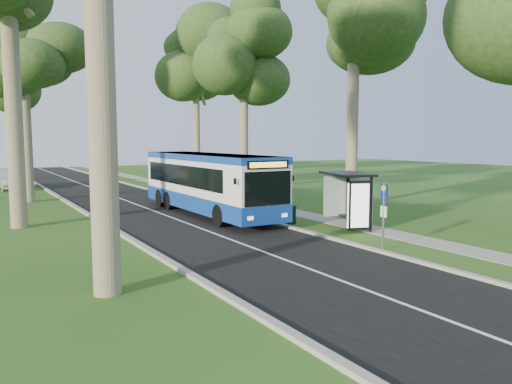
{
  "coord_description": "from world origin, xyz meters",
  "views": [
    {
      "loc": [
        -12.57,
        -16.84,
        4.0
      ],
      "look_at": [
        -1.04,
        2.77,
        1.6
      ],
      "focal_mm": 35.0,
      "sensor_mm": 36.0,
      "label": 1
    }
  ],
  "objects_px": {
    "bus": "(208,183)",
    "bus_stop_sign": "(384,209)",
    "bus_shelter": "(355,190)",
    "car_white": "(20,180)",
    "car_silver": "(11,179)",
    "litter_bin": "(291,215)"
  },
  "relations": [
    {
      "from": "bus",
      "to": "bus_stop_sign",
      "type": "height_order",
      "value": "bus"
    },
    {
      "from": "bus_shelter",
      "to": "bus_stop_sign",
      "type": "bearing_deg",
      "value": -101.49
    },
    {
      "from": "bus_shelter",
      "to": "car_white",
      "type": "xyz_separation_m",
      "value": [
        -10.98,
        28.62,
        -1.09
      ]
    },
    {
      "from": "bus",
      "to": "bus_stop_sign",
      "type": "distance_m",
      "value": 11.27
    },
    {
      "from": "car_white",
      "to": "car_silver",
      "type": "bearing_deg",
      "value": -117.95
    },
    {
      "from": "bus",
      "to": "litter_bin",
      "type": "distance_m",
      "value": 5.25
    },
    {
      "from": "bus_stop_sign",
      "to": "car_white",
      "type": "distance_m",
      "value": 33.73
    },
    {
      "from": "bus_stop_sign",
      "to": "car_silver",
      "type": "distance_m",
      "value": 33.05
    },
    {
      "from": "litter_bin",
      "to": "car_white",
      "type": "distance_m",
      "value": 27.63
    },
    {
      "from": "bus_stop_sign",
      "to": "bus_shelter",
      "type": "height_order",
      "value": "bus_shelter"
    },
    {
      "from": "bus_shelter",
      "to": "car_white",
      "type": "height_order",
      "value": "bus_shelter"
    },
    {
      "from": "car_silver",
      "to": "bus_shelter",
      "type": "bearing_deg",
      "value": -70.01
    },
    {
      "from": "bus",
      "to": "litter_bin",
      "type": "height_order",
      "value": "bus"
    },
    {
      "from": "litter_bin",
      "to": "bus_shelter",
      "type": "bearing_deg",
      "value": -57.96
    },
    {
      "from": "bus_stop_sign",
      "to": "bus_shelter",
      "type": "relative_size",
      "value": 0.76
    },
    {
      "from": "bus",
      "to": "bus_shelter",
      "type": "distance_m",
      "value": 8.18
    },
    {
      "from": "bus_stop_sign",
      "to": "car_white",
      "type": "bearing_deg",
      "value": 108.9
    },
    {
      "from": "car_silver",
      "to": "bus_stop_sign",
      "type": "bearing_deg",
      "value": -76.09
    },
    {
      "from": "bus_stop_sign",
      "to": "bus_shelter",
      "type": "xyz_separation_m",
      "value": [
        2.14,
        3.92,
        0.23
      ]
    },
    {
      "from": "bus",
      "to": "bus_shelter",
      "type": "xyz_separation_m",
      "value": [
        3.84,
        -7.22,
        0.09
      ]
    },
    {
      "from": "litter_bin",
      "to": "car_silver",
      "type": "distance_m",
      "value": 27.04
    },
    {
      "from": "car_silver",
      "to": "car_white",
      "type": "bearing_deg",
      "value": 47.35
    }
  ]
}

